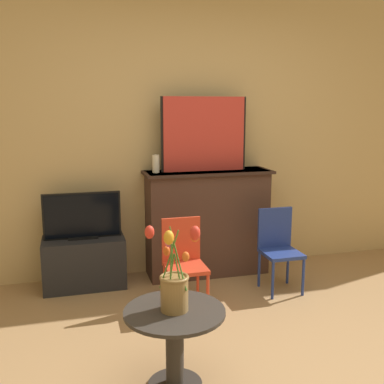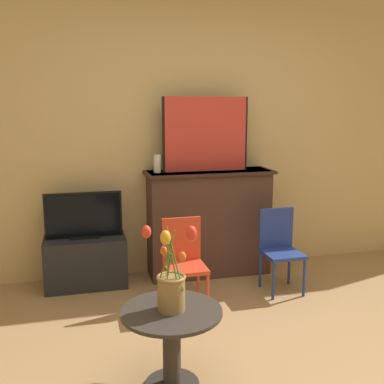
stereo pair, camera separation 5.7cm
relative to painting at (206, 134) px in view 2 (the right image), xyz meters
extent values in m
cube|color=tan|center=(-0.13, 0.20, 0.02)|extent=(8.00, 0.06, 2.70)
cube|color=#4C3328|center=(0.03, -0.01, -0.83)|extent=(1.13, 0.36, 0.99)
cube|color=#35231C|center=(0.03, -0.02, -0.35)|extent=(1.19, 0.40, 0.02)
cube|color=black|center=(0.00, 0.01, 0.00)|extent=(0.80, 0.02, 0.67)
cube|color=red|center=(0.00, -0.01, 0.00)|extent=(0.76, 0.02, 0.67)
cylinder|color=silver|center=(-0.45, -0.01, -0.26)|extent=(0.06, 0.06, 0.16)
cube|color=#232326|center=(-1.11, -0.04, -1.11)|extent=(0.70, 0.38, 0.44)
cube|color=black|center=(-1.11, -0.04, -0.88)|extent=(0.25, 0.12, 0.02)
cube|color=black|center=(-1.11, -0.03, -0.68)|extent=(0.66, 0.02, 0.41)
cube|color=black|center=(-1.11, -0.04, -0.68)|extent=(0.63, 0.02, 0.38)
cylinder|color=red|center=(-0.50, -0.86, -1.17)|extent=(0.02, 0.02, 0.32)
cylinder|color=red|center=(-0.22, -0.86, -1.17)|extent=(0.02, 0.02, 0.32)
cylinder|color=red|center=(-0.50, -0.58, -1.17)|extent=(0.02, 0.02, 0.32)
cylinder|color=red|center=(-0.22, -0.58, -1.17)|extent=(0.02, 0.02, 0.32)
cube|color=red|center=(-0.36, -0.72, -0.99)|extent=(0.31, 0.31, 0.03)
cube|color=red|center=(-0.36, -0.57, -0.80)|extent=(0.31, 0.02, 0.35)
cylinder|color=navy|center=(0.38, -0.73, -1.17)|extent=(0.02, 0.02, 0.32)
cylinder|color=navy|center=(0.66, -0.73, -1.17)|extent=(0.02, 0.02, 0.32)
cylinder|color=navy|center=(0.38, -0.45, -1.17)|extent=(0.02, 0.02, 0.32)
cylinder|color=navy|center=(0.66, -0.45, -1.17)|extent=(0.02, 0.02, 0.32)
cube|color=navy|center=(0.52, -0.59, -0.99)|extent=(0.31, 0.31, 0.03)
cube|color=navy|center=(0.52, -0.45, -0.80)|extent=(0.31, 0.02, 0.35)
cylinder|color=#332D28|center=(-0.67, -1.68, -1.32)|extent=(0.31, 0.31, 0.02)
cylinder|color=#332D28|center=(-0.67, -1.68, -1.11)|extent=(0.10, 0.10, 0.45)
cylinder|color=#332D28|center=(-0.67, -1.68, -0.87)|extent=(0.57, 0.57, 0.02)
cylinder|color=olive|center=(-0.67, -1.68, -0.77)|extent=(0.15, 0.15, 0.19)
torus|color=olive|center=(-0.67, -1.68, -0.67)|extent=(0.16, 0.16, 0.02)
cylinder|color=#477A2D|center=(-0.68, -1.65, -0.64)|extent=(0.02, 0.06, 0.20)
ellipsoid|color=orange|center=(-0.70, -1.60, -0.54)|extent=(0.04, 0.04, 0.05)
cylinder|color=#477A2D|center=(-0.70, -1.67, -0.57)|extent=(0.11, 0.03, 0.33)
ellipsoid|color=red|center=(-0.80, -1.65, -0.41)|extent=(0.05, 0.05, 0.07)
cylinder|color=#477A2D|center=(-0.65, -1.70, -0.57)|extent=(0.08, 0.07, 0.32)
ellipsoid|color=orange|center=(-0.58, -1.76, -0.42)|extent=(0.05, 0.05, 0.07)
cylinder|color=#477A2D|center=(-0.66, -1.70, -0.56)|extent=(0.08, 0.09, 0.34)
ellipsoid|color=red|center=(-0.59, -1.78, -0.40)|extent=(0.06, 0.06, 0.08)
cylinder|color=#477A2D|center=(-0.69, -1.69, -0.59)|extent=(0.02, 0.02, 0.30)
ellipsoid|color=orange|center=(-0.71, -1.70, -0.43)|extent=(0.06, 0.06, 0.08)
cylinder|color=#477A2D|center=(-0.68, -1.65, -0.61)|extent=(0.02, 0.03, 0.25)
ellipsoid|color=#E0517A|center=(-0.69, -1.63, -0.48)|extent=(0.04, 0.04, 0.06)
cylinder|color=#477A2D|center=(-0.65, -1.70, -0.63)|extent=(0.04, 0.04, 0.20)
ellipsoid|color=orange|center=(-0.62, -1.73, -0.54)|extent=(0.04, 0.04, 0.06)
camera|label=1|loc=(-1.19, -3.94, 0.25)|focal=42.00mm
camera|label=2|loc=(-1.13, -3.95, 0.25)|focal=42.00mm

